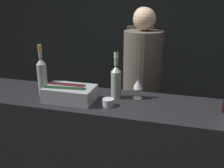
{
  "coord_description": "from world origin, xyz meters",
  "views": [
    {
      "loc": [
        0.46,
        -1.35,
        1.72
      ],
      "look_at": [
        0.0,
        0.28,
        1.15
      ],
      "focal_mm": 40.0,
      "sensor_mm": 36.0,
      "label": 1
    }
  ],
  "objects_px": {
    "rose_wine_bottle": "(42,75)",
    "wine_glass": "(138,84)",
    "person_in_hoodie": "(142,85)",
    "white_wine_bottle": "(116,80)",
    "ice_bin_with_bottles": "(69,93)",
    "candle_votive": "(108,102)",
    "person_blond_tee": "(141,72)"
  },
  "relations": [
    {
      "from": "wine_glass",
      "to": "person_blond_tee",
      "type": "xyz_separation_m",
      "value": [
        -0.15,
        1.1,
        -0.22
      ]
    },
    {
      "from": "ice_bin_with_bottles",
      "to": "white_wine_bottle",
      "type": "distance_m",
      "value": 0.35
    },
    {
      "from": "person_blond_tee",
      "to": "candle_votive",
      "type": "bearing_deg",
      "value": -54.01
    },
    {
      "from": "wine_glass",
      "to": "person_blond_tee",
      "type": "relative_size",
      "value": 0.09
    },
    {
      "from": "ice_bin_with_bottles",
      "to": "wine_glass",
      "type": "relative_size",
      "value": 2.37
    },
    {
      "from": "rose_wine_bottle",
      "to": "white_wine_bottle",
      "type": "relative_size",
      "value": 1.11
    },
    {
      "from": "rose_wine_bottle",
      "to": "person_in_hoodie",
      "type": "xyz_separation_m",
      "value": [
        0.66,
        0.7,
        -0.26
      ]
    },
    {
      "from": "ice_bin_with_bottles",
      "to": "white_wine_bottle",
      "type": "xyz_separation_m",
      "value": [
        0.31,
        0.14,
        0.08
      ]
    },
    {
      "from": "person_blond_tee",
      "to": "ice_bin_with_bottles",
      "type": "bearing_deg",
      "value": -67.21
    },
    {
      "from": "wine_glass",
      "to": "person_in_hoodie",
      "type": "distance_m",
      "value": 0.64
    },
    {
      "from": "wine_glass",
      "to": "rose_wine_bottle",
      "type": "xyz_separation_m",
      "value": [
        -0.72,
        -0.1,
        0.05
      ]
    },
    {
      "from": "ice_bin_with_bottles",
      "to": "person_blond_tee",
      "type": "height_order",
      "value": "person_blond_tee"
    },
    {
      "from": "white_wine_bottle",
      "to": "candle_votive",
      "type": "bearing_deg",
      "value": -94.36
    },
    {
      "from": "person_in_hoodie",
      "to": "person_blond_tee",
      "type": "relative_size",
      "value": 1.01
    },
    {
      "from": "wine_glass",
      "to": "person_blond_tee",
      "type": "bearing_deg",
      "value": 97.82
    },
    {
      "from": "wine_glass",
      "to": "white_wine_bottle",
      "type": "height_order",
      "value": "white_wine_bottle"
    },
    {
      "from": "white_wine_bottle",
      "to": "person_in_hoodie",
      "type": "xyz_separation_m",
      "value": [
        0.1,
        0.64,
        -0.25
      ]
    },
    {
      "from": "rose_wine_bottle",
      "to": "person_blond_tee",
      "type": "bearing_deg",
      "value": 64.58
    },
    {
      "from": "wine_glass",
      "to": "candle_votive",
      "type": "relative_size",
      "value": 1.88
    },
    {
      "from": "white_wine_bottle",
      "to": "person_in_hoodie",
      "type": "height_order",
      "value": "person_in_hoodie"
    },
    {
      "from": "wine_glass",
      "to": "person_in_hoodie",
      "type": "relative_size",
      "value": 0.09
    },
    {
      "from": "ice_bin_with_bottles",
      "to": "wine_glass",
      "type": "height_order",
      "value": "wine_glass"
    },
    {
      "from": "person_in_hoodie",
      "to": "rose_wine_bottle",
      "type": "bearing_deg",
      "value": 105.98
    },
    {
      "from": "white_wine_bottle",
      "to": "person_in_hoodie",
      "type": "bearing_deg",
      "value": 81.51
    },
    {
      "from": "ice_bin_with_bottles",
      "to": "person_in_hoodie",
      "type": "bearing_deg",
      "value": 62.47
    },
    {
      "from": "ice_bin_with_bottles",
      "to": "wine_glass",
      "type": "xyz_separation_m",
      "value": [
        0.47,
        0.18,
        0.05
      ]
    },
    {
      "from": "rose_wine_bottle",
      "to": "white_wine_bottle",
      "type": "height_order",
      "value": "rose_wine_bottle"
    },
    {
      "from": "candle_votive",
      "to": "ice_bin_with_bottles",
      "type": "bearing_deg",
      "value": 176.23
    },
    {
      "from": "ice_bin_with_bottles",
      "to": "wine_glass",
      "type": "bearing_deg",
      "value": 20.85
    },
    {
      "from": "rose_wine_bottle",
      "to": "wine_glass",
      "type": "bearing_deg",
      "value": 7.94
    },
    {
      "from": "white_wine_bottle",
      "to": "person_in_hoodie",
      "type": "relative_size",
      "value": 0.21
    },
    {
      "from": "person_in_hoodie",
      "to": "candle_votive",
      "type": "bearing_deg",
      "value": 141.51
    }
  ]
}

